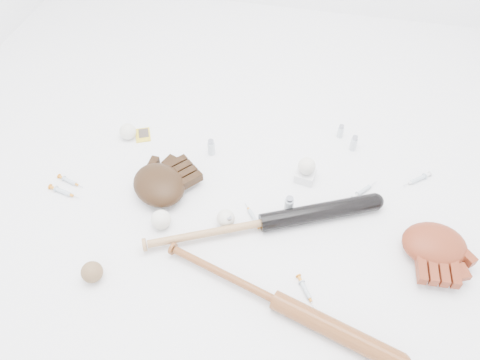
% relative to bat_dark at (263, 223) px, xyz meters
% --- Properties ---
extents(bat_dark, '(0.87, 0.45, 0.07)m').
position_rel_bat_dark_xyz_m(bat_dark, '(0.00, 0.00, 0.00)').
color(bat_dark, black).
rests_on(bat_dark, ground).
extents(bat_wood, '(0.85, 0.31, 0.06)m').
position_rel_bat_dark_xyz_m(bat_wood, '(0.10, -0.29, -0.00)').
color(bat_wood, brown).
rests_on(bat_wood, ground).
extents(glove_dark, '(0.38, 0.38, 0.10)m').
position_rel_bat_dark_xyz_m(glove_dark, '(-0.43, 0.08, 0.02)').
color(glove_dark, black).
rests_on(glove_dark, ground).
extents(glove_tan, '(0.28, 0.28, 0.10)m').
position_rel_bat_dark_xyz_m(glove_tan, '(0.60, 0.02, 0.01)').
color(glove_tan, maroon).
rests_on(glove_tan, ground).
extents(trading_card, '(0.09, 0.11, 0.00)m').
position_rel_bat_dark_xyz_m(trading_card, '(-0.61, 0.38, -0.03)').
color(trading_card, gold).
rests_on(trading_card, ground).
extents(pedestal, '(0.09, 0.09, 0.04)m').
position_rel_bat_dark_xyz_m(pedestal, '(0.12, 0.27, -0.01)').
color(pedestal, white).
rests_on(pedestal, ground).
extents(baseball_on_pedestal, '(0.07, 0.07, 0.07)m').
position_rel_bat_dark_xyz_m(baseball_on_pedestal, '(0.12, 0.27, 0.04)').
color(baseball_on_pedestal, silver).
rests_on(baseball_on_pedestal, pedestal).
extents(baseball_left, '(0.07, 0.07, 0.07)m').
position_rel_bat_dark_xyz_m(baseball_left, '(-0.37, -0.07, 0.00)').
color(baseball_left, silver).
rests_on(baseball_left, ground).
extents(baseball_upper, '(0.07, 0.07, 0.07)m').
position_rel_bat_dark_xyz_m(baseball_upper, '(-0.66, 0.35, 0.00)').
color(baseball_upper, silver).
rests_on(baseball_upper, ground).
extents(baseball_mid, '(0.07, 0.07, 0.07)m').
position_rel_bat_dark_xyz_m(baseball_mid, '(-0.14, -0.01, -0.00)').
color(baseball_mid, silver).
rests_on(baseball_mid, ground).
extents(baseball_aged, '(0.07, 0.07, 0.07)m').
position_rel_bat_dark_xyz_m(baseball_aged, '(-0.53, -0.32, 0.00)').
color(baseball_aged, brown).
rests_on(baseball_aged, ground).
extents(syringe_0, '(0.16, 0.06, 0.02)m').
position_rel_bat_dark_xyz_m(syringe_0, '(-0.80, -0.00, -0.02)').
color(syringe_0, '#ADBCC6').
rests_on(syringe_0, ground).
extents(syringe_1, '(0.10, 0.12, 0.02)m').
position_rel_bat_dark_xyz_m(syringe_1, '(-0.05, 0.04, -0.03)').
color(syringe_1, '#ADBCC6').
rests_on(syringe_1, ground).
extents(syringe_2, '(0.12, 0.13, 0.02)m').
position_rel_bat_dark_xyz_m(syringe_2, '(0.36, 0.25, -0.02)').
color(syringe_2, '#ADBCC6').
rests_on(syringe_2, ground).
extents(syringe_3, '(0.09, 0.13, 0.02)m').
position_rel_bat_dark_xyz_m(syringe_3, '(0.19, -0.22, -0.03)').
color(syringe_3, '#ADBCC6').
rests_on(syringe_3, ground).
extents(syringe_4, '(0.14, 0.12, 0.02)m').
position_rel_bat_dark_xyz_m(syringe_4, '(0.57, 0.36, -0.02)').
color(syringe_4, '#ADBCC6').
rests_on(syringe_4, ground).
extents(syringe_5, '(0.14, 0.06, 0.02)m').
position_rel_bat_dark_xyz_m(syringe_5, '(-0.80, 0.05, -0.03)').
color(syringe_5, '#ADBCC6').
rests_on(syringe_5, ground).
extents(vial_0, '(0.03, 0.03, 0.07)m').
position_rel_bat_dark_xyz_m(vial_0, '(0.30, 0.48, 0.00)').
color(vial_0, silver).
rests_on(vial_0, ground).
extents(vial_1, '(0.03, 0.03, 0.07)m').
position_rel_bat_dark_xyz_m(vial_1, '(0.24, 0.55, -0.00)').
color(vial_1, silver).
rests_on(vial_1, ground).
extents(vial_2, '(0.03, 0.03, 0.08)m').
position_rel_bat_dark_xyz_m(vial_2, '(-0.28, 0.33, 0.00)').
color(vial_2, silver).
rests_on(vial_2, ground).
extents(vial_3, '(0.03, 0.03, 0.08)m').
position_rel_bat_dark_xyz_m(vial_3, '(0.08, 0.10, 0.01)').
color(vial_3, silver).
rests_on(vial_3, ground).
extents(vial_4, '(0.02, 0.02, 0.06)m').
position_rel_bat_dark_xyz_m(vial_4, '(-0.12, -0.02, -0.00)').
color(vial_4, silver).
rests_on(vial_4, ground).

